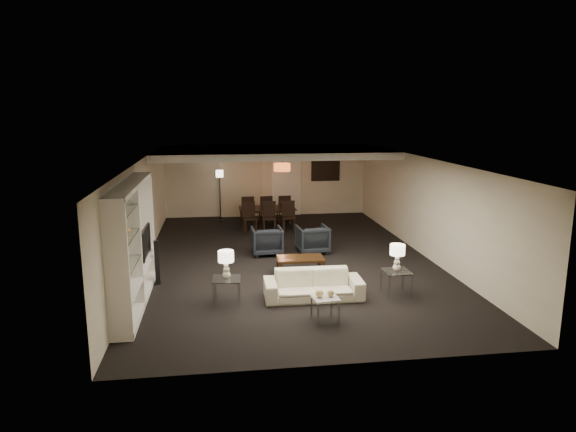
# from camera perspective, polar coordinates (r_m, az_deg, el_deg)

# --- Properties ---
(floor) EXTENTS (11.00, 11.00, 0.00)m
(floor) POSITION_cam_1_polar(r_m,az_deg,el_deg) (12.92, 0.00, -4.78)
(floor) COLOR black
(floor) RESTS_ON ground
(ceiling) EXTENTS (7.00, 11.00, 0.02)m
(ceiling) POSITION_cam_1_polar(r_m,az_deg,el_deg) (12.44, 0.00, 6.33)
(ceiling) COLOR silver
(ceiling) RESTS_ON ground
(wall_back) EXTENTS (7.00, 0.02, 2.50)m
(wall_back) POSITION_cam_1_polar(r_m,az_deg,el_deg) (18.01, -2.42, 4.00)
(wall_back) COLOR beige
(wall_back) RESTS_ON ground
(wall_front) EXTENTS (7.00, 0.02, 2.50)m
(wall_front) POSITION_cam_1_polar(r_m,az_deg,el_deg) (7.39, 5.95, -7.48)
(wall_front) COLOR beige
(wall_front) RESTS_ON ground
(wall_left) EXTENTS (0.02, 11.00, 2.50)m
(wall_left) POSITION_cam_1_polar(r_m,az_deg,el_deg) (12.63, -15.93, 0.22)
(wall_left) COLOR beige
(wall_left) RESTS_ON ground
(wall_right) EXTENTS (0.02, 11.00, 2.50)m
(wall_right) POSITION_cam_1_polar(r_m,az_deg,el_deg) (13.54, 14.83, 1.04)
(wall_right) COLOR beige
(wall_right) RESTS_ON ground
(ceiling_soffit) EXTENTS (7.00, 4.00, 0.20)m
(ceiling_soffit) POSITION_cam_1_polar(r_m,az_deg,el_deg) (15.91, -1.75, 7.14)
(ceiling_soffit) COLOR silver
(ceiling_soffit) RESTS_ON ceiling
(curtains) EXTENTS (1.50, 0.12, 2.40)m
(curtains) POSITION_cam_1_polar(r_m,az_deg,el_deg) (17.88, -5.27, 3.74)
(curtains) COLOR beige
(curtains) RESTS_ON wall_back
(door) EXTENTS (0.90, 0.05, 2.10)m
(door) POSITION_cam_1_polar(r_m,az_deg,el_deg) (18.09, -0.20, 3.40)
(door) COLOR silver
(door) RESTS_ON wall_back
(painting) EXTENTS (0.95, 0.04, 0.65)m
(painting) POSITION_cam_1_polar(r_m,az_deg,el_deg) (18.25, 4.18, 5.03)
(painting) COLOR #142D38
(painting) RESTS_ON wall_back
(media_unit) EXTENTS (0.38, 3.40, 2.35)m
(media_unit) POSITION_cam_1_polar(r_m,az_deg,el_deg) (10.11, -16.81, -3.08)
(media_unit) COLOR white
(media_unit) RESTS_ON wall_left
(pendant_light) EXTENTS (0.52, 0.52, 0.24)m
(pendant_light) POSITION_cam_1_polar(r_m,az_deg,el_deg) (15.99, -0.67, 5.44)
(pendant_light) COLOR #D8591E
(pendant_light) RESTS_ON ceiling_soffit
(sofa) EXTENTS (1.95, 0.80, 0.56)m
(sofa) POSITION_cam_1_polar(r_m,az_deg,el_deg) (10.22, 2.83, -7.65)
(sofa) COLOR beige
(sofa) RESTS_ON floor
(coffee_table) EXTENTS (1.08, 0.65, 0.38)m
(coffee_table) POSITION_cam_1_polar(r_m,az_deg,el_deg) (11.75, 1.37, -5.51)
(coffee_table) COLOR black
(coffee_table) RESTS_ON floor
(armchair_left) EXTENTS (0.80, 0.82, 0.72)m
(armchair_left) POSITION_cam_1_polar(r_m,az_deg,el_deg) (13.25, -2.38, -2.76)
(armchair_left) COLOR black
(armchair_left) RESTS_ON floor
(armchair_right) EXTENTS (0.83, 0.85, 0.72)m
(armchair_right) POSITION_cam_1_polar(r_m,az_deg,el_deg) (13.41, 2.74, -2.58)
(armchair_right) COLOR black
(armchair_right) RESTS_ON floor
(side_table_left) EXTENTS (0.57, 0.57, 0.49)m
(side_table_left) POSITION_cam_1_polar(r_m,az_deg,el_deg) (10.07, -6.81, -8.24)
(side_table_left) COLOR silver
(side_table_left) RESTS_ON floor
(side_table_right) EXTENTS (0.54, 0.54, 0.49)m
(side_table_right) POSITION_cam_1_polar(r_m,az_deg,el_deg) (10.67, 11.91, -7.25)
(side_table_right) COLOR silver
(side_table_right) RESTS_ON floor
(table_lamp_left) EXTENTS (0.30, 0.30, 0.55)m
(table_lamp_left) POSITION_cam_1_polar(r_m,az_deg,el_deg) (9.91, -6.89, -5.40)
(table_lamp_left) COLOR beige
(table_lamp_left) RESTS_ON side_table_left
(table_lamp_right) EXTENTS (0.33, 0.33, 0.55)m
(table_lamp_right) POSITION_cam_1_polar(r_m,az_deg,el_deg) (10.51, 12.03, -4.56)
(table_lamp_right) COLOR #F4E5CE
(table_lamp_right) RESTS_ON side_table_right
(marble_table) EXTENTS (0.49, 0.49, 0.44)m
(marble_table) POSITION_cam_1_polar(r_m,az_deg,el_deg) (9.24, 4.12, -10.24)
(marble_table) COLOR silver
(marble_table) RESTS_ON floor
(gold_gourd_a) EXTENTS (0.14, 0.14, 0.14)m
(gold_gourd_a) POSITION_cam_1_polar(r_m,az_deg,el_deg) (9.11, 3.52, -8.58)
(gold_gourd_a) COLOR #ECCE7D
(gold_gourd_a) RESTS_ON marble_table
(gold_gourd_b) EXTENTS (0.12, 0.12, 0.12)m
(gold_gourd_b) POSITION_cam_1_polar(r_m,az_deg,el_deg) (9.16, 4.76, -8.56)
(gold_gourd_b) COLOR tan
(gold_gourd_b) RESTS_ON marble_table
(television) EXTENTS (1.03, 0.14, 0.59)m
(television) POSITION_cam_1_polar(r_m,az_deg,el_deg) (10.80, -16.07, -2.81)
(television) COLOR black
(television) RESTS_ON media_unit
(vase_blue) EXTENTS (0.18, 0.18, 0.19)m
(vase_blue) POSITION_cam_1_polar(r_m,az_deg,el_deg) (9.13, -17.77, -4.86)
(vase_blue) COLOR #285AAD
(vase_blue) RESTS_ON media_unit
(vase_amber) EXTENTS (0.17, 0.17, 0.18)m
(vase_amber) POSITION_cam_1_polar(r_m,az_deg,el_deg) (9.31, -17.64, -1.39)
(vase_amber) COLOR #A97A38
(vase_amber) RESTS_ON media_unit
(floor_speaker) EXTENTS (0.11, 0.11, 0.96)m
(floor_speaker) POSITION_cam_1_polar(r_m,az_deg,el_deg) (11.32, -14.34, -5.03)
(floor_speaker) COLOR black
(floor_speaker) RESTS_ON floor
(dining_table) EXTENTS (1.77, 0.99, 0.62)m
(dining_table) POSITION_cam_1_polar(r_m,az_deg,el_deg) (16.30, -2.32, -0.18)
(dining_table) COLOR black
(dining_table) RESTS_ON floor
(chair_nl) EXTENTS (0.48, 0.48, 0.92)m
(chair_nl) POSITION_cam_1_polar(r_m,az_deg,el_deg) (15.58, -4.29, -0.19)
(chair_nl) COLOR black
(chair_nl) RESTS_ON floor
(chair_nm) EXTENTS (0.46, 0.46, 0.92)m
(chair_nm) POSITION_cam_1_polar(r_m,az_deg,el_deg) (15.63, -2.09, -0.12)
(chair_nm) COLOR black
(chair_nm) RESTS_ON floor
(chair_nr) EXTENTS (0.44, 0.44, 0.92)m
(chair_nr) POSITION_cam_1_polar(r_m,az_deg,el_deg) (15.70, 0.09, -0.06)
(chair_nr) COLOR black
(chair_nr) RESTS_ON floor
(chair_fl) EXTENTS (0.47, 0.47, 0.92)m
(chair_fl) POSITION_cam_1_polar(r_m,az_deg,el_deg) (16.86, -4.58, 0.72)
(chair_fl) COLOR black
(chair_fl) RESTS_ON floor
(chair_fm) EXTENTS (0.47, 0.47, 0.92)m
(chair_fm) POSITION_cam_1_polar(r_m,az_deg,el_deg) (16.90, -2.54, 0.77)
(chair_fm) COLOR black
(chair_fm) RESTS_ON floor
(chair_fr) EXTENTS (0.47, 0.47, 0.92)m
(chair_fr) POSITION_cam_1_polar(r_m,az_deg,el_deg) (16.97, -0.53, 0.83)
(chair_fr) COLOR black
(chair_fr) RESTS_ON floor
(floor_lamp) EXTENTS (0.32, 0.32, 1.71)m
(floor_lamp) POSITION_cam_1_polar(r_m,az_deg,el_deg) (17.28, -7.55, 2.25)
(floor_lamp) COLOR black
(floor_lamp) RESTS_ON floor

